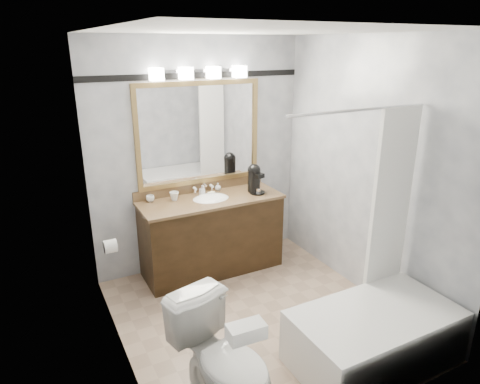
# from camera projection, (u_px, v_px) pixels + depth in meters

# --- Properties ---
(room) EXTENTS (2.42, 2.62, 2.52)m
(room) POSITION_uv_depth(u_px,v_px,m) (259.00, 190.00, 3.57)
(room) COLOR tan
(room) RESTS_ON ground
(vanity) EXTENTS (1.53, 0.58, 0.97)m
(vanity) POSITION_uv_depth(u_px,v_px,m) (212.00, 233.00, 4.69)
(vanity) COLOR black
(vanity) RESTS_ON ground
(mirror) EXTENTS (1.40, 0.04, 1.10)m
(mirror) POSITION_uv_depth(u_px,v_px,m) (199.00, 134.00, 4.56)
(mirror) COLOR #A38249
(mirror) RESTS_ON room
(vanity_light_bar) EXTENTS (1.02, 0.14, 0.12)m
(vanity_light_bar) POSITION_uv_depth(u_px,v_px,m) (200.00, 73.00, 4.31)
(vanity_light_bar) COLOR silver
(vanity_light_bar) RESTS_ON room
(accent_stripe) EXTENTS (2.40, 0.01, 0.06)m
(accent_stripe) POSITION_uv_depth(u_px,v_px,m) (197.00, 76.00, 4.37)
(accent_stripe) COLOR black
(accent_stripe) RESTS_ON room
(bathtub) EXTENTS (1.30, 0.75, 1.96)m
(bathtub) POSITION_uv_depth(u_px,v_px,m) (375.00, 328.00, 3.38)
(bathtub) COLOR white
(bathtub) RESTS_ON ground
(tp_roll) EXTENTS (0.11, 0.12, 0.12)m
(tp_roll) POSITION_uv_depth(u_px,v_px,m) (110.00, 246.00, 3.81)
(tp_roll) COLOR white
(tp_roll) RESTS_ON room
(toilet) EXTENTS (0.63, 0.87, 0.80)m
(toilet) POSITION_uv_depth(u_px,v_px,m) (224.00, 361.00, 2.85)
(toilet) COLOR white
(toilet) RESTS_ON ground
(tissue_box) EXTENTS (0.23, 0.13, 0.09)m
(tissue_box) POSITION_uv_depth(u_px,v_px,m) (246.00, 331.00, 2.45)
(tissue_box) COLOR white
(tissue_box) RESTS_ON toilet
(coffee_maker) EXTENTS (0.17, 0.21, 0.32)m
(coffee_maker) POSITION_uv_depth(u_px,v_px,m) (254.00, 178.00, 4.68)
(coffee_maker) COLOR black
(coffee_maker) RESTS_ON vanity
(cup_left) EXTENTS (0.09, 0.09, 0.07)m
(cup_left) POSITION_uv_depth(u_px,v_px,m) (150.00, 199.00, 4.45)
(cup_left) COLOR white
(cup_left) RESTS_ON vanity
(cup_right) EXTENTS (0.11, 0.11, 0.09)m
(cup_right) POSITION_uv_depth(u_px,v_px,m) (174.00, 196.00, 4.49)
(cup_right) COLOR white
(cup_right) RESTS_ON vanity
(soap_bottle_a) EXTENTS (0.06, 0.06, 0.11)m
(soap_bottle_a) POSITION_uv_depth(u_px,v_px,m) (202.00, 190.00, 4.63)
(soap_bottle_a) COLOR white
(soap_bottle_a) RESTS_ON vanity
(soap_bottle_b) EXTENTS (0.07, 0.07, 0.09)m
(soap_bottle_b) POSITION_uv_depth(u_px,v_px,m) (218.00, 187.00, 4.78)
(soap_bottle_b) COLOR white
(soap_bottle_b) RESTS_ON vanity
(soap_bar) EXTENTS (0.09, 0.07, 0.02)m
(soap_bar) POSITION_uv_depth(u_px,v_px,m) (211.00, 193.00, 4.67)
(soap_bar) COLOR beige
(soap_bar) RESTS_ON vanity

